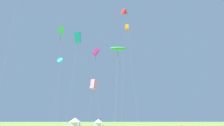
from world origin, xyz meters
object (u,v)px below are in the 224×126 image
kite_cyan_box (78,37)px  kite_green_parafoil (118,49)px  festival_tent_right (75,121)px  kite_green_diamond (61,31)px  festival_tent_left (98,122)px  kite_pink_box (94,84)px  kite_red_delta (125,12)px  kite_cyan_delta (61,62)px  kite_orange_box (127,28)px  kite_magenta_box (96,52)px

kite_cyan_box → kite_green_parafoil: size_ratio=1.88×
festival_tent_right → kite_green_diamond: bearing=-94.3°
kite_cyan_box → festival_tent_left: kite_cyan_box is taller
kite_pink_box → kite_red_delta: 22.18m
kite_pink_box → kite_green_parafoil: bearing=-78.2°
kite_green_parafoil → festival_tent_right: size_ratio=2.84×
kite_red_delta → kite_cyan_delta: 24.30m
kite_green_parafoil → festival_tent_right: kite_green_parafoil is taller
kite_red_delta → kite_green_parafoil: kite_red_delta is taller
festival_tent_right → kite_green_parafoil: bearing=-73.4°
kite_pink_box → kite_orange_box: (8.69, -14.29, 10.93)m
kite_cyan_box → festival_tent_left: (4.18, 29.48, -20.86)m
kite_orange_box → kite_cyan_box: bearing=162.2°
kite_orange_box → festival_tent_right: size_ratio=5.37×
kite_magenta_box → kite_orange_box: 10.63m
kite_cyan_box → festival_tent_right: size_ratio=5.34×
kite_pink_box → kite_orange_box: 19.98m
festival_tent_left → kite_pink_box: bearing=-91.9°
kite_cyan_box → kite_green_diamond: 10.55m
kite_cyan_box → kite_magenta_box: bearing=27.8°
kite_red_delta → kite_cyan_delta: size_ratio=1.49×
festival_tent_left → kite_cyan_delta: bearing=-120.2°
kite_pink_box → festival_tent_right: (-8.16, 19.13, -10.42)m
kite_red_delta → festival_tent_left: 41.81m
kite_red_delta → festival_tent_right: kite_red_delta is taller
kite_cyan_box → kite_orange_box: kite_orange_box is taller
festival_tent_left → kite_green_diamond: bearing=-114.8°
kite_pink_box → festival_tent_left: (0.65, 19.13, -10.71)m
kite_orange_box → kite_green_parafoil: kite_orange_box is taller
kite_red_delta → kite_green_diamond: size_ratio=1.04×
kite_green_diamond → kite_green_parafoil: bearing=-56.8°
kite_cyan_delta → festival_tent_left: bearing=59.8°
kite_pink_box → kite_cyan_delta: size_ratio=0.67×
kite_pink_box → kite_green_diamond: (-9.88, -3.64, 15.26)m
kite_cyan_box → kite_red_delta: bearing=-2.6°
kite_green_diamond → festival_tent_left: 36.11m
kite_green_parafoil → festival_tent_left: (-5.11, 46.63, -10.87)m
kite_orange_box → festival_tent_right: kite_orange_box is taller
kite_magenta_box → festival_tent_right: (-9.21, 27.07, -17.58)m
kite_pink_box → kite_red_delta: (8.73, -10.90, 17.23)m
kite_pink_box → kite_cyan_box: size_ratio=0.57×
kite_green_parafoil → festival_tent_left: size_ratio=3.46×
kite_red_delta → kite_cyan_delta: kite_red_delta is taller
kite_magenta_box → kite_green_parafoil: (4.70, -19.56, -7.00)m
kite_green_parafoil → festival_tent_right: (-13.92, 46.63, -10.58)m
kite_green_parafoil → kite_pink_box: bearing=101.8°
kite_cyan_delta → kite_magenta_box: kite_cyan_delta is taller
kite_cyan_box → kite_green_diamond: kite_green_diamond is taller
kite_orange_box → kite_magenta_box: bearing=140.3°
kite_pink_box → kite_cyan_box: 14.92m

